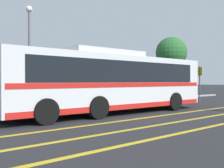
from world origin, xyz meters
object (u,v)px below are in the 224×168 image
(transit_bus, at_px, (112,81))
(parked_car_2, at_px, (89,95))
(bus_stop_sign, at_px, (200,81))
(tree_0, at_px, (171,53))
(street_lamp, at_px, (29,41))
(parked_car_1, at_px, (4,99))
(parked_car_3, at_px, (151,93))

(transit_bus, xyz_separation_m, parked_car_2, (1.39, 3.96, -0.90))
(transit_bus, height_order, bus_stop_sign, transit_bus)
(tree_0, bearing_deg, transit_bus, -153.85)
(tree_0, bearing_deg, street_lamp, -177.80)
(bus_stop_sign, relative_size, street_lamp, 0.40)
(parked_car_1, bearing_deg, tree_0, -85.63)
(street_lamp, relative_size, tree_0, 1.04)
(parked_car_1, relative_size, bus_stop_sign, 1.83)
(parked_car_2, bearing_deg, street_lamp, -128.15)
(transit_bus, relative_size, parked_car_3, 2.70)
(transit_bus, bearing_deg, street_lamp, -163.83)
(parked_car_2, xyz_separation_m, street_lamp, (-3.10, 2.30, 3.52))
(transit_bus, height_order, parked_car_1, transit_bus)
(bus_stop_sign, relative_size, tree_0, 0.42)
(tree_0, bearing_deg, parked_car_1, -170.79)
(transit_bus, distance_m, bus_stop_sign, 7.09)
(tree_0, bearing_deg, parked_car_2, -167.01)
(parked_car_1, xyz_separation_m, parked_car_2, (5.46, 0.02, 0.02))
(parked_car_1, distance_m, street_lamp, 4.85)
(parked_car_3, bearing_deg, parked_car_2, -87.68)
(bus_stop_sign, bearing_deg, parked_car_2, -128.21)
(parked_car_1, height_order, parked_car_2, parked_car_2)
(parked_car_1, xyz_separation_m, parked_car_3, (11.34, -0.18, -0.01))
(transit_bus, xyz_separation_m, bus_stop_sign, (7.06, -0.65, 0.01))
(transit_bus, height_order, parked_car_3, transit_bus)
(transit_bus, xyz_separation_m, parked_car_3, (7.27, 3.76, -0.93))
(bus_stop_sign, bearing_deg, parked_car_1, -111.48)
(parked_car_1, relative_size, parked_car_3, 1.09)
(street_lamp, bearing_deg, parked_car_3, -15.57)
(transit_bus, bearing_deg, tree_0, 117.08)
(bus_stop_sign, bearing_deg, parked_car_3, 178.22)
(parked_car_1, relative_size, tree_0, 0.76)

